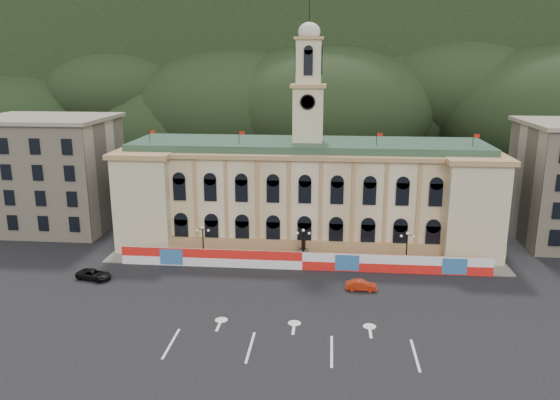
# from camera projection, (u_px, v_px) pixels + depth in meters

# --- Properties ---
(ground) EXTENTS (260.00, 260.00, 0.00)m
(ground) POSITION_uv_depth(u_px,v_px,m) (295.00, 321.00, 59.19)
(ground) COLOR black
(ground) RESTS_ON ground
(lane_markings) EXTENTS (26.00, 10.00, 0.02)m
(lane_markings) POSITION_uv_depth(u_px,v_px,m) (291.00, 344.00, 54.37)
(lane_markings) COLOR white
(lane_markings) RESTS_ON ground
(hill_ridge) EXTENTS (230.00, 80.00, 64.00)m
(hill_ridge) POSITION_uv_depth(u_px,v_px,m) (321.00, 86.00, 171.97)
(hill_ridge) COLOR black
(hill_ridge) RESTS_ON ground
(city_hall) EXTENTS (56.20, 17.60, 37.10)m
(city_hall) POSITION_uv_depth(u_px,v_px,m) (307.00, 192.00, 83.88)
(city_hall) COLOR beige
(city_hall) RESTS_ON ground
(side_building_left) EXTENTS (21.00, 17.00, 18.60)m
(side_building_left) POSITION_uv_depth(u_px,v_px,m) (50.00, 173.00, 90.56)
(side_building_left) COLOR #BEB093
(side_building_left) RESTS_ON ground
(hoarding_fence) EXTENTS (50.00, 0.44, 2.50)m
(hoarding_fence) POSITION_uv_depth(u_px,v_px,m) (303.00, 261.00, 73.40)
(hoarding_fence) COLOR red
(hoarding_fence) RESTS_ON ground
(pavement) EXTENTS (56.00, 5.50, 0.16)m
(pavement) POSITION_uv_depth(u_px,v_px,m) (303.00, 262.00, 76.29)
(pavement) COLOR slate
(pavement) RESTS_ON ground
(statue) EXTENTS (1.40, 1.40, 3.72)m
(statue) POSITION_uv_depth(u_px,v_px,m) (303.00, 254.00, 76.25)
(statue) COLOR #595651
(statue) RESTS_ON ground
(lamp_left) EXTENTS (1.96, 0.44, 5.15)m
(lamp_left) POSITION_uv_depth(u_px,v_px,m) (203.00, 240.00, 76.08)
(lamp_left) COLOR black
(lamp_left) RESTS_ON ground
(lamp_center) EXTENTS (1.96, 0.44, 5.15)m
(lamp_center) POSITION_uv_depth(u_px,v_px,m) (303.00, 243.00, 74.82)
(lamp_center) COLOR black
(lamp_center) RESTS_ON ground
(lamp_right) EXTENTS (1.96, 0.44, 5.15)m
(lamp_right) POSITION_uv_depth(u_px,v_px,m) (407.00, 246.00, 73.56)
(lamp_right) COLOR black
(lamp_right) RESTS_ON ground
(red_sedan) EXTENTS (1.47, 3.85, 1.25)m
(red_sedan) POSITION_uv_depth(u_px,v_px,m) (361.00, 285.00, 66.97)
(red_sedan) COLOR #A9230C
(red_sedan) RESTS_ON ground
(black_suv) EXTENTS (4.28, 5.61, 1.28)m
(black_suv) POSITION_uv_depth(u_px,v_px,m) (94.00, 275.00, 70.30)
(black_suv) COLOR black
(black_suv) RESTS_ON ground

